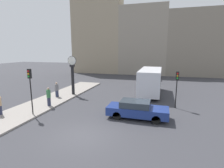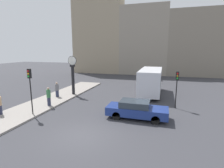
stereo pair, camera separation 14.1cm
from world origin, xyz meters
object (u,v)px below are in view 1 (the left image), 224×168
object	(u,v)px
street_clock	(73,76)
pedestrian_green_hoodie	(49,97)
sedan_car	(137,109)
traffic_light_far	(177,82)
traffic_light_near	(30,82)
pedestrian_grey_jacket	(57,90)
bus_distant	(150,80)

from	to	relation	value
street_clock	pedestrian_green_hoodie	bearing A→B (deg)	-90.35
street_clock	sedan_car	bearing A→B (deg)	-31.34
traffic_light_far	pedestrian_green_hoodie	xyz separation A→B (m)	(-11.54, -3.03, -1.46)
traffic_light_near	traffic_light_far	size ratio (longest dim) A/B	1.09
pedestrian_grey_jacket	pedestrian_green_hoodie	size ratio (longest dim) A/B	0.95
bus_distant	traffic_light_far	xyz separation A→B (m)	(2.68, -4.73, 0.73)
sedan_car	street_clock	bearing A→B (deg)	148.66
pedestrian_grey_jacket	bus_distant	bearing A→B (deg)	25.18
sedan_car	traffic_light_near	xyz separation A→B (m)	(-8.30, -1.93, 2.11)
traffic_light_near	pedestrian_green_hoodie	distance (m)	2.98
traffic_light_near	pedestrian_grey_jacket	size ratio (longest dim) A/B	2.24
bus_distant	pedestrian_green_hoodie	world-z (taller)	bus_distant
sedan_car	street_clock	world-z (taller)	street_clock
pedestrian_green_hoodie	pedestrian_grey_jacket	bearing A→B (deg)	110.52
traffic_light_far	pedestrian_green_hoodie	distance (m)	12.02
bus_distant	sedan_car	bearing A→B (deg)	-93.06
pedestrian_grey_jacket	pedestrian_green_hoodie	distance (m)	3.26
bus_distant	traffic_light_near	bearing A→B (deg)	-130.81
pedestrian_grey_jacket	traffic_light_far	bearing A→B (deg)	-0.11
bus_distant	traffic_light_near	distance (m)	13.42
pedestrian_green_hoodie	street_clock	bearing A→B (deg)	89.65
pedestrian_grey_jacket	traffic_light_near	bearing A→B (deg)	-76.80
traffic_light_near	traffic_light_far	xyz separation A→B (m)	(11.42, 5.39, -0.35)
street_clock	traffic_light_far	bearing A→B (deg)	-8.15
pedestrian_grey_jacket	street_clock	bearing A→B (deg)	54.18
sedan_car	pedestrian_grey_jacket	distance (m)	10.19
street_clock	pedestrian_green_hoodie	distance (m)	4.87
bus_distant	pedestrian_grey_jacket	xyz separation A→B (m)	(-10.01, -4.71, -0.79)
traffic_light_near	pedestrian_grey_jacket	world-z (taller)	traffic_light_near
bus_distant	traffic_light_far	bearing A→B (deg)	-60.51
sedan_car	traffic_light_far	world-z (taller)	traffic_light_far
bus_distant	street_clock	world-z (taller)	street_clock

